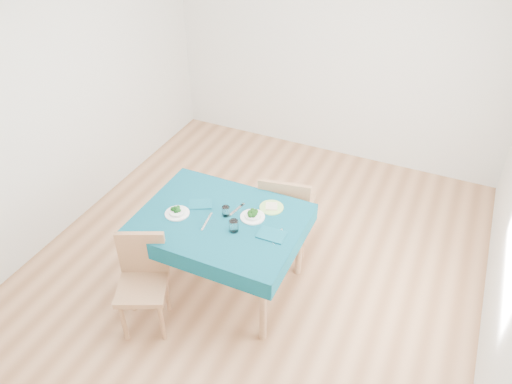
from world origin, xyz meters
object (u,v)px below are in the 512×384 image
at_px(chair_far, 288,193).
at_px(side_plate, 272,207).
at_px(chair_near, 141,284).
at_px(bowl_near, 177,211).
at_px(table, 222,252).
at_px(bowl_far, 253,214).

distance_m(chair_far, side_plate, 0.50).
relative_size(chair_near, bowl_near, 4.68).
bearing_deg(chair_near, bowl_near, 64.39).
relative_size(chair_near, chair_far, 0.81).
bearing_deg(chair_far, table, 58.87).
xyz_separation_m(chair_far, bowl_far, (-0.07, -0.65, 0.20)).
distance_m(chair_near, side_plate, 1.22).
distance_m(chair_near, bowl_near, 0.65).
xyz_separation_m(table, chair_far, (0.30, 0.77, 0.21)).
relative_size(table, side_plate, 6.61).
relative_size(bowl_near, side_plate, 1.01).
bearing_deg(bowl_far, chair_near, -127.05).
xyz_separation_m(bowl_near, side_plate, (0.68, 0.40, -0.03)).
height_order(bowl_near, side_plate, bowl_near).
xyz_separation_m(bowl_near, bowl_far, (0.59, 0.22, 0.00)).
xyz_separation_m(table, chair_near, (-0.36, -0.67, 0.10)).
bearing_deg(table, chair_far, 68.59).
relative_size(table, chair_near, 1.40).
bearing_deg(chair_far, chair_near, 55.59).
bearing_deg(chair_far, bowl_near, 43.25).
xyz_separation_m(chair_near, bowl_near, (0.01, 0.57, 0.31)).
bearing_deg(side_plate, bowl_near, -149.69).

